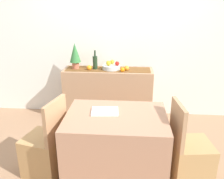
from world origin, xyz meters
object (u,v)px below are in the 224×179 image
chair_near_window (46,151)px  sideboard_console (108,94)px  chair_by_corner (189,158)px  wine_bottle (95,62)px  dining_table (116,146)px  open_book (105,111)px  potted_plant (75,54)px  fruit_bowl (111,67)px

chair_near_window → sideboard_console: bearing=68.0°
chair_near_window → chair_by_corner: 1.57m
wine_bottle → sideboard_console: bearing=0.0°
dining_table → chair_by_corner: 0.79m
sideboard_console → chair_near_window: chair_near_window is taller
wine_bottle → open_book: 1.39m
chair_by_corner → wine_bottle: bearing=130.4°
potted_plant → fruit_bowl: bearing=0.0°
chair_near_window → wine_bottle: bearing=75.4°
potted_plant → dining_table: size_ratio=0.39×
wine_bottle → potted_plant: size_ratio=0.74×
open_book → sideboard_console: bearing=89.4°
fruit_bowl → dining_table: size_ratio=0.26×
potted_plant → sideboard_console: bearing=0.0°
dining_table → chair_near_window: bearing=-179.7°
fruit_bowl → wine_bottle: (-0.25, 0.00, 0.07)m
fruit_bowl → chair_near_window: same height
potted_plant → chair_by_corner: potted_plant is taller
fruit_bowl → chair_near_window: size_ratio=0.31×
open_book → chair_near_window: bearing=-178.5°
open_book → chair_by_corner: size_ratio=0.31×
wine_bottle → dining_table: (0.42, -1.41, -0.57)m
dining_table → open_book: size_ratio=3.71×
fruit_bowl → chair_near_window: 1.65m
potted_plant → open_book: size_ratio=1.44×
wine_bottle → open_book: (0.29, -1.34, -0.19)m
sideboard_console → dining_table: 1.42m
wine_bottle → chair_by_corner: size_ratio=0.33×
dining_table → open_book: (-0.12, 0.07, 0.38)m
sideboard_console → dining_table: size_ratio=1.34×
dining_table → open_book: 0.40m
sideboard_console → open_book: (0.09, -1.34, 0.33)m
fruit_bowl → wine_bottle: wine_bottle is taller
fruit_bowl → dining_table: 1.50m
open_book → chair_by_corner: (0.91, -0.07, -0.48)m
fruit_bowl → chair_by_corner: size_ratio=0.31×
potted_plant → open_book: bearing=-65.8°
fruit_bowl → dining_table: bearing=-83.2°
wine_bottle → chair_near_window: size_ratio=0.33×
dining_table → chair_by_corner: bearing=-0.2°
fruit_bowl → chair_by_corner: bearing=-56.0°
wine_bottle → chair_near_window: bearing=-104.6°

